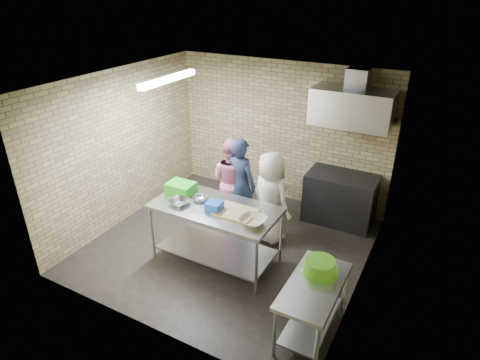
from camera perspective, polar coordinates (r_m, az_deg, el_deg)
name	(u,v)px	position (r m, az deg, el deg)	size (l,w,h in m)	color
floor	(229,246)	(6.82, -1.56, -9.18)	(4.20, 4.20, 0.00)	black
ceiling	(227,82)	(5.70, -1.90, 13.54)	(4.20, 4.20, 0.00)	black
back_wall	(281,133)	(7.80, 5.71, 6.63)	(4.20, 0.06, 2.70)	tan
front_wall	(139,238)	(4.74, -14.02, -7.94)	(4.20, 0.06, 2.70)	tan
left_wall	(123,147)	(7.34, -16.10, 4.42)	(0.06, 4.00, 2.70)	tan
right_wall	(369,205)	(5.50, 17.62, -3.34)	(0.06, 4.00, 2.70)	tan
prep_table	(216,233)	(6.27, -3.38, -7.51)	(1.89, 0.95, 0.95)	silver
side_counter	(312,308)	(5.24, 10.06, -17.31)	(0.60, 1.20, 0.75)	silver
stove	(340,198)	(7.48, 13.87, -2.51)	(1.20, 0.70, 0.90)	black
range_hood	(352,108)	(6.91, 15.45, 9.76)	(1.30, 0.60, 0.60)	silver
hood_duct	(358,78)	(6.95, 16.22, 13.60)	(0.35, 0.30, 0.30)	#A5A8AD
wall_shelf	(372,118)	(7.08, 18.03, 8.29)	(0.80, 0.20, 0.04)	#3F2B19
fluorescent_fixture	(168,79)	(6.26, -10.06, 13.77)	(0.10, 1.25, 0.08)	white
green_crate	(181,188)	(6.42, -8.28, -1.11)	(0.42, 0.32, 0.17)	green
blue_tub	(214,206)	(5.89, -3.61, -3.72)	(0.21, 0.21, 0.14)	blue
cutting_board	(235,212)	(5.84, -0.67, -4.53)	(0.58, 0.44, 0.03)	tan
mixing_bowl_a	(179,202)	(6.11, -8.50, -3.13)	(0.30, 0.30, 0.07)	#B2B4B9
mixing_bowl_b	(200,198)	(6.18, -5.64, -2.59)	(0.23, 0.23, 0.07)	silver
ceramic_bowl	(253,221)	(5.59, 1.83, -5.75)	(0.36, 0.36, 0.09)	beige
green_basin	(320,266)	(5.13, 11.20, -11.75)	(0.46, 0.46, 0.17)	#59C626
bottle_red	(357,109)	(7.10, 16.17, 9.51)	(0.07, 0.07, 0.18)	#B22619
bottle_green	(382,114)	(7.03, 19.33, 8.79)	(0.06, 0.06, 0.15)	green
man_navy	(240,184)	(6.94, 0.05, -0.53)	(0.60, 0.40, 1.65)	#151D34
woman_pink	(232,181)	(7.13, -1.15, -0.08)	(0.77, 0.60, 1.58)	pink
woman_white	(270,198)	(6.61, 4.26, -2.49)	(0.76, 0.50, 1.56)	white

